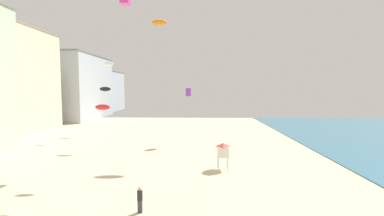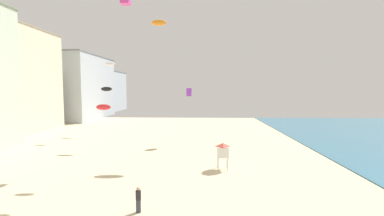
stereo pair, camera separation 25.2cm
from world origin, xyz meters
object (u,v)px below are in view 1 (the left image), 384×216
Objects in this scene: kite_flyer at (140,198)px; kite_red_parafoil at (103,107)px; kite_purple_box at (188,92)px; kite_black_parafoil_2 at (105,89)px; kite_orange_parafoil at (159,23)px; lifeguard_stand at (223,150)px; kite_white_parafoil at (109,64)px.

kite_red_parafoil is at bearing 0.53° from kite_flyer.
kite_purple_box is 16.16m from kite_black_parafoil_2.
kite_flyer is at bearing -63.08° from kite_red_parafoil.
kite_red_parafoil is (-10.67, -4.21, -1.84)m from kite_purple_box.
kite_orange_parafoil is (-2.01, -13.51, 6.24)m from kite_purple_box.
kite_flyer is 0.64× the size of lifeguard_stand.
lifeguard_stand is 16.75m from kite_red_parafoil.
kite_white_parafoil is 21.20m from kite_orange_parafoil.
kite_orange_parafoil reaches higher than lifeguard_stand.
kite_flyer is 21.88m from kite_purple_box.
kite_flyer is 1.46× the size of kite_purple_box.
kite_orange_parafoil reaches higher than kite_white_parafoil.
kite_red_parafoil is at bearing -76.29° from kite_white_parafoil.
kite_purple_box is 14.33m from kite_white_parafoil.
kite_orange_parafoil is 0.68× the size of kite_black_parafoil_2.
lifeguard_stand is 27.07m from kite_black_parafoil_2.
kite_purple_box is 0.86× the size of kite_orange_parafoil.
kite_red_parafoil is at bearing -158.47° from kite_purple_box.
kite_black_parafoil_2 is (-12.21, 28.08, 6.75)m from kite_flyer.
kite_flyer is 0.86× the size of kite_black_parafoil_2.
kite_black_parafoil_2 is (-14.44, 7.24, 0.42)m from kite_purple_box.
kite_purple_box is at bearing 81.53° from kite_orange_parafoil.
lifeguard_stand is 25.41m from kite_white_parafoil.
kite_black_parafoil_2 is (-18.22, 19.16, 5.83)m from lifeguard_stand.
kite_black_parafoil_2 is at bearing 121.67° from kite_white_parafoil.
kite_red_parafoil is at bearing -71.78° from kite_black_parafoil_2.
kite_purple_box reaches higher than kite_flyer.
kite_red_parafoil is 1.15× the size of kite_white_parafoil.
kite_flyer is 14.54m from kite_orange_parafoil.
lifeguard_stand is 1.55× the size of kite_white_parafoil.
kite_white_parafoil reaches higher than lifeguard_stand.
kite_white_parafoil reaches higher than kite_flyer.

